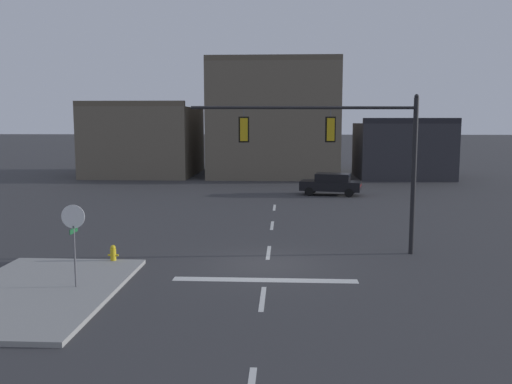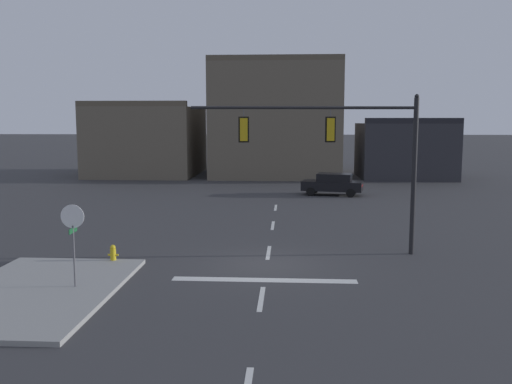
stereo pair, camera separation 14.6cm
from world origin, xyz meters
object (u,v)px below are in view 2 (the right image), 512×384
at_px(signal_mast_near_side, 347,145).
at_px(fire_hydrant, 113,256).
at_px(stop_sign, 73,226).
at_px(car_lot_nearside, 333,184).

bearing_deg(signal_mast_near_side, fire_hydrant, -167.43).
distance_m(stop_sign, car_lot_nearside, 25.83).
distance_m(car_lot_nearside, fire_hydrant, 22.65).
bearing_deg(signal_mast_near_side, car_lot_nearside, 87.14).
xyz_separation_m(stop_sign, fire_hydrant, (0.15, 3.40, -1.82)).
bearing_deg(car_lot_nearside, signal_mast_near_side, -92.86).
distance_m(signal_mast_near_side, stop_sign, 10.94).
xyz_separation_m(signal_mast_near_side, fire_hydrant, (-9.06, -2.02, -4.17)).
bearing_deg(fire_hydrant, signal_mast_near_side, 12.57).
distance_m(stop_sign, fire_hydrant, 3.86).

